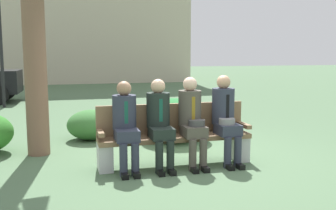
{
  "coord_description": "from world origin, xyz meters",
  "views": [
    {
      "loc": [
        -1.91,
        -5.69,
        1.66
      ],
      "look_at": [
        -0.31,
        0.16,
        0.85
      ],
      "focal_mm": 41.8,
      "sensor_mm": 36.0,
      "label": 1
    }
  ],
  "objects_px": {
    "shrub_mid_lawn": "(174,120)",
    "building_backdrop": "(72,0)",
    "shrub_far_lawn": "(91,125)",
    "seated_man_leftmost": "(125,121)",
    "street_lamp": "(0,29)",
    "seated_man_rightmost": "(225,115)",
    "seated_man_centerright": "(192,117)",
    "seated_man_centerleft": "(160,119)",
    "park_bench": "(174,135)"
  },
  "relations": [
    {
      "from": "seated_man_centerleft",
      "to": "building_backdrop",
      "type": "height_order",
      "value": "building_backdrop"
    },
    {
      "from": "seated_man_centerright",
      "to": "seated_man_rightmost",
      "type": "distance_m",
      "value": 0.53
    },
    {
      "from": "seated_man_rightmost",
      "to": "shrub_far_lawn",
      "type": "xyz_separation_m",
      "value": [
        -1.84,
        2.15,
        -0.45
      ]
    },
    {
      "from": "seated_man_centerright",
      "to": "shrub_mid_lawn",
      "type": "distance_m",
      "value": 1.68
    },
    {
      "from": "seated_man_centerleft",
      "to": "seated_man_rightmost",
      "type": "relative_size",
      "value": 0.97
    },
    {
      "from": "seated_man_leftmost",
      "to": "shrub_far_lawn",
      "type": "relative_size",
      "value": 1.37
    },
    {
      "from": "building_backdrop",
      "to": "seated_man_centerright",
      "type": "bearing_deg",
      "value": -86.89
    },
    {
      "from": "seated_man_centerright",
      "to": "shrub_far_lawn",
      "type": "relative_size",
      "value": 1.41
    },
    {
      "from": "park_bench",
      "to": "building_backdrop",
      "type": "bearing_deg",
      "value": 92.43
    },
    {
      "from": "seated_man_centerleft",
      "to": "seated_man_centerright",
      "type": "bearing_deg",
      "value": -0.44
    },
    {
      "from": "park_bench",
      "to": "seated_man_rightmost",
      "type": "xyz_separation_m",
      "value": [
        0.77,
        -0.13,
        0.3
      ]
    },
    {
      "from": "seated_man_centerleft",
      "to": "shrub_mid_lawn",
      "type": "height_order",
      "value": "seated_man_centerleft"
    },
    {
      "from": "seated_man_centerright",
      "to": "seated_man_rightmost",
      "type": "relative_size",
      "value": 0.98
    },
    {
      "from": "shrub_mid_lawn",
      "to": "street_lamp",
      "type": "distance_m",
      "value": 7.16
    },
    {
      "from": "seated_man_rightmost",
      "to": "street_lamp",
      "type": "height_order",
      "value": "street_lamp"
    },
    {
      "from": "park_bench",
      "to": "seated_man_rightmost",
      "type": "relative_size",
      "value": 1.72
    },
    {
      "from": "seated_man_centerright",
      "to": "seated_man_rightmost",
      "type": "height_order",
      "value": "seated_man_rightmost"
    },
    {
      "from": "seated_man_centerright",
      "to": "building_backdrop",
      "type": "distance_m",
      "value": 19.46
    },
    {
      "from": "seated_man_centerright",
      "to": "shrub_mid_lawn",
      "type": "bearing_deg",
      "value": 82.75
    },
    {
      "from": "seated_man_centerright",
      "to": "shrub_far_lawn",
      "type": "height_order",
      "value": "seated_man_centerright"
    },
    {
      "from": "park_bench",
      "to": "street_lamp",
      "type": "xyz_separation_m",
      "value": [
        -3.31,
        7.27,
        1.94
      ]
    },
    {
      "from": "seated_man_rightmost",
      "to": "building_backdrop",
      "type": "relative_size",
      "value": 0.1
    },
    {
      "from": "seated_man_rightmost",
      "to": "building_backdrop",
      "type": "height_order",
      "value": "building_backdrop"
    },
    {
      "from": "park_bench",
      "to": "street_lamp",
      "type": "distance_m",
      "value": 8.22
    },
    {
      "from": "seated_man_centerleft",
      "to": "building_backdrop",
      "type": "xyz_separation_m",
      "value": [
        -0.55,
        19.0,
        4.05
      ]
    },
    {
      "from": "seated_man_leftmost",
      "to": "seated_man_centerright",
      "type": "distance_m",
      "value": 0.98
    },
    {
      "from": "street_lamp",
      "to": "building_backdrop",
      "type": "xyz_separation_m",
      "value": [
        2.51,
        11.6,
        2.4
      ]
    },
    {
      "from": "seated_man_centerleft",
      "to": "street_lamp",
      "type": "bearing_deg",
      "value": 112.47
    },
    {
      "from": "building_backdrop",
      "to": "shrub_far_lawn",
      "type": "bearing_deg",
      "value": -90.93
    },
    {
      "from": "street_lamp",
      "to": "seated_man_rightmost",
      "type": "bearing_deg",
      "value": -61.12
    },
    {
      "from": "seated_man_rightmost",
      "to": "shrub_far_lawn",
      "type": "height_order",
      "value": "seated_man_rightmost"
    },
    {
      "from": "street_lamp",
      "to": "building_backdrop",
      "type": "bearing_deg",
      "value": 77.77
    },
    {
      "from": "shrub_far_lawn",
      "to": "seated_man_leftmost",
      "type": "bearing_deg",
      "value": -81.46
    },
    {
      "from": "seated_man_leftmost",
      "to": "seated_man_rightmost",
      "type": "relative_size",
      "value": 0.95
    },
    {
      "from": "seated_man_rightmost",
      "to": "shrub_mid_lawn",
      "type": "distance_m",
      "value": 1.7
    },
    {
      "from": "seated_man_leftmost",
      "to": "building_backdrop",
      "type": "xyz_separation_m",
      "value": [
        -0.05,
        19.0,
        4.06
      ]
    },
    {
      "from": "seated_man_centerleft",
      "to": "shrub_far_lawn",
      "type": "xyz_separation_m",
      "value": [
        -0.82,
        2.15,
        -0.43
      ]
    },
    {
      "from": "park_bench",
      "to": "shrub_mid_lawn",
      "type": "relative_size",
      "value": 1.76
    },
    {
      "from": "street_lamp",
      "to": "building_backdrop",
      "type": "distance_m",
      "value": 12.11
    },
    {
      "from": "seated_man_centerleft",
      "to": "shrub_far_lawn",
      "type": "relative_size",
      "value": 1.39
    },
    {
      "from": "park_bench",
      "to": "seated_man_rightmost",
      "type": "height_order",
      "value": "seated_man_rightmost"
    },
    {
      "from": "building_backdrop",
      "to": "seated_man_leftmost",
      "type": "bearing_deg",
      "value": -89.85
    },
    {
      "from": "seated_man_leftmost",
      "to": "seated_man_centerleft",
      "type": "xyz_separation_m",
      "value": [
        0.5,
        0.0,
        0.01
      ]
    },
    {
      "from": "seated_man_rightmost",
      "to": "street_lamp",
      "type": "distance_m",
      "value": 8.61
    },
    {
      "from": "shrub_mid_lawn",
      "to": "building_backdrop",
      "type": "distance_m",
      "value": 17.95
    },
    {
      "from": "park_bench",
      "to": "seated_man_leftmost",
      "type": "xyz_separation_m",
      "value": [
        -0.75,
        -0.13,
        0.27
      ]
    },
    {
      "from": "seated_man_centerleft",
      "to": "shrub_far_lawn",
      "type": "height_order",
      "value": "seated_man_centerleft"
    },
    {
      "from": "seated_man_centerright",
      "to": "building_backdrop",
      "type": "bearing_deg",
      "value": 93.11
    },
    {
      "from": "street_lamp",
      "to": "park_bench",
      "type": "bearing_deg",
      "value": -65.49
    },
    {
      "from": "park_bench",
      "to": "seated_man_centerleft",
      "type": "bearing_deg",
      "value": -152.8
    }
  ]
}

